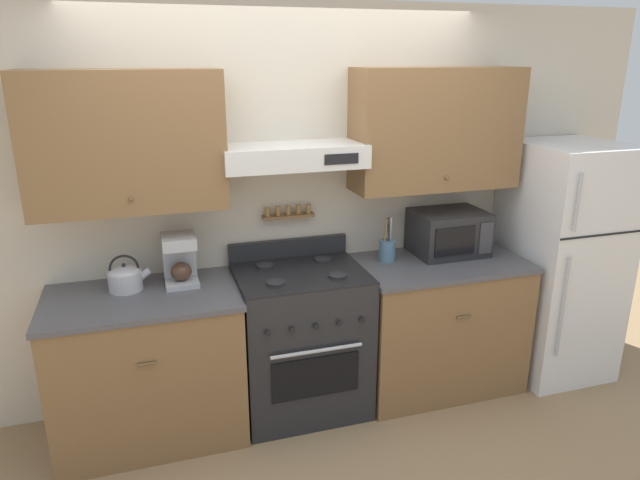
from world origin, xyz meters
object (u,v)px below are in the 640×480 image
microwave (449,233)px  stove_range (301,340)px  refrigerator (559,260)px  tea_kettle (126,277)px  coffee_maker (180,258)px  utensil_crock (387,250)px

microwave → stove_range: bearing=-173.7°
refrigerator → microwave: 0.86m
microwave → tea_kettle: bearing=-179.5°
coffee_maker → microwave: size_ratio=0.63×
refrigerator → utensil_crock: 1.29m
stove_range → tea_kettle: tea_kettle is taller
refrigerator → tea_kettle: size_ratio=6.70×
tea_kettle → coffee_maker: coffee_maker is taller
refrigerator → coffee_maker: 2.63m
refrigerator → microwave: size_ratio=3.46×
coffee_maker → refrigerator: bearing=-3.9°
stove_range → microwave: bearing=6.3°
stove_range → tea_kettle: 1.15m
stove_range → microwave: (1.09, 0.12, 0.59)m
refrigerator → utensil_crock: (-1.27, 0.15, 0.16)m
stove_range → coffee_maker: (-0.71, 0.13, 0.59)m
stove_range → refrigerator: size_ratio=0.64×
coffee_maker → microwave: (1.80, -0.01, -0.00)m
refrigerator → microwave: bearing=168.4°
tea_kettle → microwave: bearing=0.5°
tea_kettle → microwave: microwave is taller
stove_range → microwave: 1.25m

